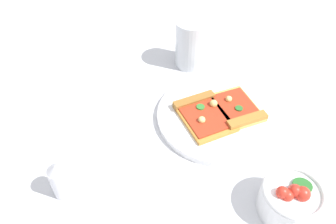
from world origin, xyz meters
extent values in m
plane|color=silver|center=(0.00, 0.00, 0.00)|extent=(2.40, 2.40, 0.00)
cylinder|color=white|center=(0.03, -0.02, 0.01)|extent=(0.27, 0.27, 0.01)
cube|color=gold|center=(0.00, 0.01, 0.02)|extent=(0.15, 0.15, 0.01)
cube|color=#A36B2D|center=(0.03, 0.04, 0.02)|extent=(0.08, 0.08, 0.02)
cube|color=red|center=(0.00, 0.01, 0.02)|extent=(0.13, 0.13, 0.00)
sphere|color=#EAD172|center=(0.04, 0.00, 0.03)|extent=(0.02, 0.02, 0.02)
sphere|color=#F2D87F|center=(-0.02, 0.01, 0.03)|extent=(0.01, 0.01, 0.01)
cylinder|color=#388433|center=(0.02, 0.02, 0.03)|extent=(0.02, 0.02, 0.00)
cube|color=#E5B256|center=(0.05, -0.04, 0.02)|extent=(0.14, 0.14, 0.01)
cube|color=#B77A33|center=(0.02, -0.08, 0.02)|extent=(0.08, 0.08, 0.02)
cube|color=red|center=(0.05, -0.04, 0.02)|extent=(0.12, 0.12, 0.00)
sphere|color=#F2D87F|center=(0.06, -0.03, 0.03)|extent=(0.01, 0.01, 0.01)
cylinder|color=#2D722D|center=(0.05, -0.05, 0.03)|extent=(0.02, 0.02, 0.00)
cylinder|color=white|center=(-0.14, -0.19, 0.03)|extent=(0.10, 0.10, 0.05)
torus|color=white|center=(-0.14, -0.19, 0.06)|extent=(0.10, 0.10, 0.01)
sphere|color=red|center=(-0.14, -0.20, 0.06)|extent=(0.03, 0.03, 0.03)
sphere|color=red|center=(-0.14, -0.19, 0.06)|extent=(0.02, 0.02, 0.02)
sphere|color=red|center=(-0.15, -0.18, 0.06)|extent=(0.02, 0.02, 0.02)
sphere|color=red|center=(-0.15, -0.17, 0.06)|extent=(0.02, 0.02, 0.02)
sphere|color=red|center=(-0.14, -0.19, 0.06)|extent=(0.02, 0.02, 0.02)
cylinder|color=#2D722D|center=(-0.12, -0.20, 0.06)|extent=(0.04, 0.04, 0.01)
cylinder|color=silver|center=(0.19, 0.11, 0.06)|extent=(0.08, 0.08, 0.12)
cylinder|color=black|center=(0.19, 0.11, 0.04)|extent=(0.07, 0.07, 0.08)
cube|color=white|center=(0.05, 0.31, 0.00)|extent=(0.13, 0.12, 0.00)
cylinder|color=silver|center=(-0.26, 0.18, 0.03)|extent=(0.03, 0.03, 0.07)
cone|color=silver|center=(-0.26, 0.18, 0.07)|extent=(0.03, 0.03, 0.01)
camera|label=1|loc=(-0.49, -0.12, 0.53)|focal=36.69mm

